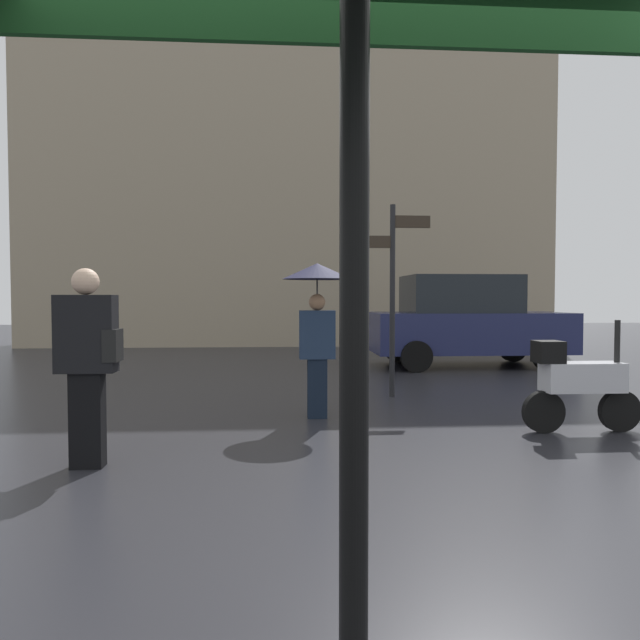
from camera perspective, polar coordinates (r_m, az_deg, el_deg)
name	(u,v)px	position (r m, az deg, el deg)	size (l,w,h in m)	color
ground_plane	(357,591)	(3.20, 3.74, -25.25)	(60.00, 60.00, 0.00)	#26262B
pedestrian_with_umbrella	(317,300)	(7.02, -0.29, 1.99)	(0.86, 0.86, 1.90)	black
pedestrian_with_bag	(88,355)	(5.37, -22.02, -3.25)	(0.53, 0.24, 1.73)	black
parked_scooter	(578,382)	(6.93, 24.27, -5.66)	(1.33, 0.32, 1.23)	black
parked_car_left	(466,321)	(12.72, 14.27, -0.10)	(4.15, 1.94, 1.96)	#1E234C
street_signpost	(393,281)	(8.59, 7.24, 3.91)	(1.08, 0.08, 2.85)	black
building_block	(291,149)	(19.26, -2.92, 16.63)	(16.37, 2.68, 12.56)	gray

